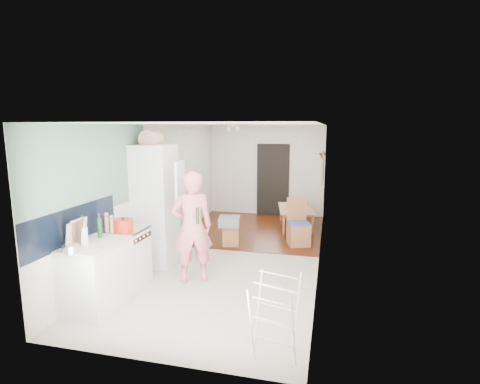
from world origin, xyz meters
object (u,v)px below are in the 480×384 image
at_px(dining_table, 297,220).
at_px(stool, 231,235).
at_px(dining_chair, 299,222).
at_px(drying_rack, 275,318).
at_px(person, 192,217).

bearing_deg(dining_table, stool, 134.02).
relative_size(dining_chair, stool, 2.29).
relative_size(dining_table, dining_chair, 1.22).
bearing_deg(drying_rack, stool, 127.97).
relative_size(dining_table, stool, 2.81).
height_order(dining_table, stool, stool).
bearing_deg(drying_rack, person, 148.78).
distance_m(person, drying_rack, 2.39).
height_order(dining_chair, stool, dining_chair).
relative_size(person, stool, 4.85).
distance_m(person, stool, 2.09).
xyz_separation_m(person, stool, (0.11, 1.91, -0.84)).
bearing_deg(dining_table, dining_chair, 176.39).
bearing_deg(dining_chair, person, -143.92).
bearing_deg(drying_rack, dining_table, 108.51).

